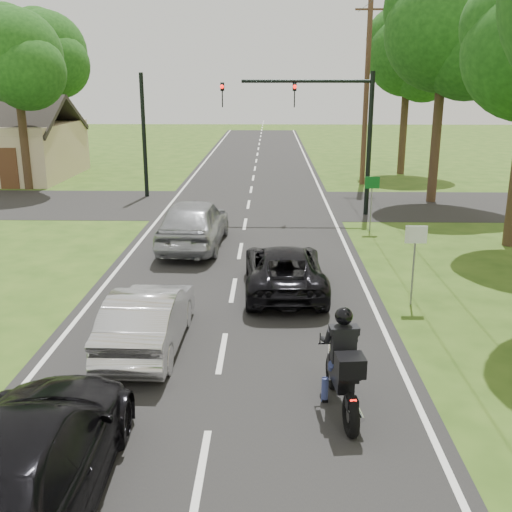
{
  "coord_description": "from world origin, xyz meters",
  "views": [
    {
      "loc": [
        1.0,
        -11.72,
        5.63
      ],
      "look_at": [
        0.66,
        3.0,
        1.3
      ],
      "focal_mm": 42.0,
      "sensor_mm": 36.0,
      "label": 1
    }
  ],
  "objects_px": {
    "silver_sedan": "(148,318)",
    "sign_white": "(415,246)",
    "dark_car_behind": "(26,461)",
    "utility_pole_far": "(366,91)",
    "traffic_signal": "(326,118)",
    "dark_suv": "(284,269)",
    "sign_green": "(372,190)",
    "silver_suv": "(194,223)",
    "motorcycle_rider": "(343,372)"
  },
  "relations": [
    {
      "from": "silver_suv",
      "to": "sign_white",
      "type": "relative_size",
      "value": 2.39
    },
    {
      "from": "motorcycle_rider",
      "to": "utility_pole_far",
      "type": "xyz_separation_m",
      "value": [
        3.91,
        24.31,
        4.31
      ]
    },
    {
      "from": "silver_suv",
      "to": "dark_car_behind",
      "type": "height_order",
      "value": "silver_suv"
    },
    {
      "from": "motorcycle_rider",
      "to": "utility_pole_far",
      "type": "relative_size",
      "value": 0.23
    },
    {
      "from": "motorcycle_rider",
      "to": "dark_suv",
      "type": "height_order",
      "value": "motorcycle_rider"
    },
    {
      "from": "utility_pole_far",
      "to": "sign_white",
      "type": "relative_size",
      "value": 4.71
    },
    {
      "from": "dark_car_behind",
      "to": "traffic_signal",
      "type": "height_order",
      "value": "traffic_signal"
    },
    {
      "from": "dark_car_behind",
      "to": "motorcycle_rider",
      "type": "bearing_deg",
      "value": -151.64
    },
    {
      "from": "dark_car_behind",
      "to": "traffic_signal",
      "type": "xyz_separation_m",
      "value": [
        5.55,
        18.93,
        3.37
      ]
    },
    {
      "from": "silver_sedan",
      "to": "dark_car_behind",
      "type": "xyz_separation_m",
      "value": [
        -0.6,
        -5.18,
        0.08
      ]
    },
    {
      "from": "silver_suv",
      "to": "utility_pole_far",
      "type": "height_order",
      "value": "utility_pole_far"
    },
    {
      "from": "motorcycle_rider",
      "to": "sign_white",
      "type": "xyz_separation_m",
      "value": [
        2.41,
        5.29,
        0.83
      ]
    },
    {
      "from": "traffic_signal",
      "to": "sign_white",
      "type": "height_order",
      "value": "traffic_signal"
    },
    {
      "from": "silver_suv",
      "to": "sign_green",
      "type": "bearing_deg",
      "value": -156.67
    },
    {
      "from": "dark_car_behind",
      "to": "utility_pole_far",
      "type": "relative_size",
      "value": 0.52
    },
    {
      "from": "dark_car_behind",
      "to": "utility_pole_far",
      "type": "height_order",
      "value": "utility_pole_far"
    },
    {
      "from": "traffic_signal",
      "to": "sign_green",
      "type": "relative_size",
      "value": 3.0
    },
    {
      "from": "motorcycle_rider",
      "to": "sign_green",
      "type": "relative_size",
      "value": 1.07
    },
    {
      "from": "sign_white",
      "to": "traffic_signal",
      "type": "bearing_deg",
      "value": 97.05
    },
    {
      "from": "silver_sedan",
      "to": "sign_green",
      "type": "bearing_deg",
      "value": -120.24
    },
    {
      "from": "motorcycle_rider",
      "to": "dark_suv",
      "type": "relative_size",
      "value": 0.5
    },
    {
      "from": "dark_car_behind",
      "to": "traffic_signal",
      "type": "relative_size",
      "value": 0.82
    },
    {
      "from": "dark_suv",
      "to": "dark_car_behind",
      "type": "height_order",
      "value": "dark_car_behind"
    },
    {
      "from": "silver_suv",
      "to": "dark_car_behind",
      "type": "relative_size",
      "value": 0.97
    },
    {
      "from": "dark_suv",
      "to": "utility_pole_far",
      "type": "distance_m",
      "value": 19.15
    },
    {
      "from": "dark_car_behind",
      "to": "sign_green",
      "type": "relative_size",
      "value": 2.46
    },
    {
      "from": "silver_suv",
      "to": "sign_white",
      "type": "height_order",
      "value": "sign_white"
    },
    {
      "from": "motorcycle_rider",
      "to": "silver_suv",
      "type": "distance_m",
      "value": 11.51
    },
    {
      "from": "motorcycle_rider",
      "to": "silver_suv",
      "type": "bearing_deg",
      "value": 104.25
    },
    {
      "from": "silver_sedan",
      "to": "dark_suv",
      "type": "bearing_deg",
      "value": -127.85
    },
    {
      "from": "dark_suv",
      "to": "sign_green",
      "type": "distance_m",
      "value": 7.86
    },
    {
      "from": "sign_green",
      "to": "dark_suv",
      "type": "bearing_deg",
      "value": -116.56
    },
    {
      "from": "dark_car_behind",
      "to": "sign_green",
      "type": "height_order",
      "value": "sign_green"
    },
    {
      "from": "motorcycle_rider",
      "to": "utility_pole_far",
      "type": "height_order",
      "value": "utility_pole_far"
    },
    {
      "from": "silver_suv",
      "to": "traffic_signal",
      "type": "bearing_deg",
      "value": -129.58
    },
    {
      "from": "motorcycle_rider",
      "to": "dark_car_behind",
      "type": "distance_m",
      "value": 5.21
    },
    {
      "from": "utility_pole_far",
      "to": "sign_green",
      "type": "height_order",
      "value": "utility_pole_far"
    },
    {
      "from": "utility_pole_far",
      "to": "silver_suv",
      "type": "bearing_deg",
      "value": -120.15
    },
    {
      "from": "silver_sedan",
      "to": "sign_white",
      "type": "bearing_deg",
      "value": -155.58
    },
    {
      "from": "sign_green",
      "to": "silver_sedan",
      "type": "bearing_deg",
      "value": -121.25
    },
    {
      "from": "motorcycle_rider",
      "to": "sign_white",
      "type": "relative_size",
      "value": 1.07
    },
    {
      "from": "sign_white",
      "to": "silver_suv",
      "type": "bearing_deg",
      "value": 138.92
    },
    {
      "from": "dark_suv",
      "to": "silver_suv",
      "type": "xyz_separation_m",
      "value": [
        -3.05,
        4.51,
        0.23
      ]
    },
    {
      "from": "dark_car_behind",
      "to": "dark_suv",
      "type": "bearing_deg",
      "value": -113.89
    },
    {
      "from": "utility_pole_far",
      "to": "sign_white",
      "type": "bearing_deg",
      "value": -94.51
    },
    {
      "from": "silver_sedan",
      "to": "sign_white",
      "type": "xyz_separation_m",
      "value": [
        6.31,
        2.73,
        0.91
      ]
    },
    {
      "from": "traffic_signal",
      "to": "sign_white",
      "type": "xyz_separation_m",
      "value": [
        1.36,
        -11.02,
        -2.54
      ]
    },
    {
      "from": "dark_suv",
      "to": "dark_car_behind",
      "type": "relative_size",
      "value": 0.87
    },
    {
      "from": "dark_car_behind",
      "to": "sign_white",
      "type": "relative_size",
      "value": 2.46
    },
    {
      "from": "dark_suv",
      "to": "sign_white",
      "type": "height_order",
      "value": "sign_white"
    }
  ]
}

